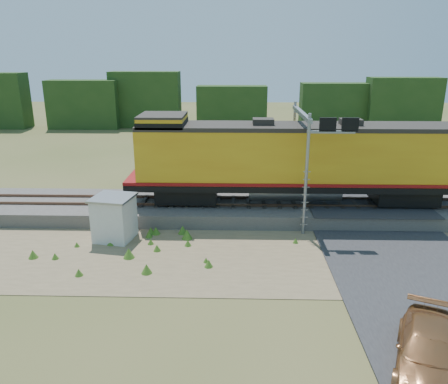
{
  "coord_description": "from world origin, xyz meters",
  "views": [
    {
      "loc": [
        -0.77,
        -18.75,
        9.32
      ],
      "look_at": [
        -1.38,
        3.0,
        2.4
      ],
      "focal_mm": 35.0,
      "sensor_mm": 36.0,
      "label": 1
    }
  ],
  "objects_px": {
    "shed": "(114,218)",
    "locomotive": "(291,159)",
    "signal_gantry": "(308,137)",
    "car": "(428,352)"
  },
  "relations": [
    {
      "from": "signal_gantry",
      "to": "car",
      "type": "height_order",
      "value": "signal_gantry"
    },
    {
      "from": "shed",
      "to": "car",
      "type": "distance_m",
      "value": 15.54
    },
    {
      "from": "locomotive",
      "to": "shed",
      "type": "distance_m",
      "value": 10.47
    },
    {
      "from": "locomotive",
      "to": "signal_gantry",
      "type": "height_order",
      "value": "signal_gantry"
    },
    {
      "from": "signal_gantry",
      "to": "car",
      "type": "bearing_deg",
      "value": -81.43
    },
    {
      "from": "car",
      "to": "shed",
      "type": "bearing_deg",
      "value": 165.21
    },
    {
      "from": "locomotive",
      "to": "shed",
      "type": "bearing_deg",
      "value": -158.34
    },
    {
      "from": "shed",
      "to": "locomotive",
      "type": "bearing_deg",
      "value": 31.95
    },
    {
      "from": "shed",
      "to": "signal_gantry",
      "type": "distance_m",
      "value": 11.36
    },
    {
      "from": "locomotive",
      "to": "shed",
      "type": "relative_size",
      "value": 8.38
    }
  ]
}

